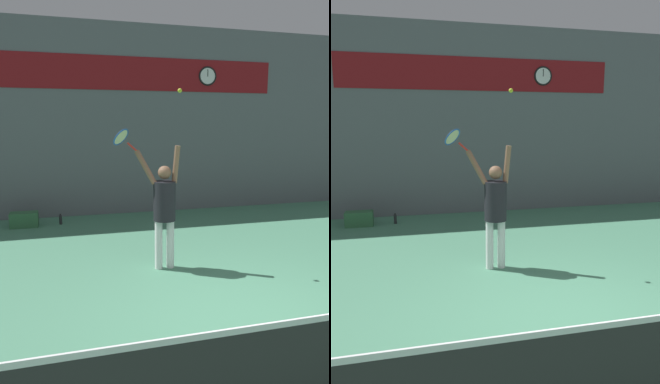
# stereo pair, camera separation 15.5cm
# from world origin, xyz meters

# --- Properties ---
(ground_plane) EXTENTS (18.00, 18.00, 0.00)m
(ground_plane) POSITION_xyz_m (0.00, 0.00, 0.00)
(ground_plane) COLOR #4C8C6B
(back_wall) EXTENTS (18.00, 0.10, 5.00)m
(back_wall) POSITION_xyz_m (0.00, 6.28, 2.50)
(back_wall) COLOR slate
(back_wall) RESTS_ON ground_plane
(sponsor_banner) EXTENTS (7.25, 0.02, 0.85)m
(sponsor_banner) POSITION_xyz_m (0.00, 6.22, 3.73)
(sponsor_banner) COLOR maroon
(scoreboard_clock) EXTENTS (0.52, 0.05, 0.52)m
(scoreboard_clock) POSITION_xyz_m (1.77, 6.20, 3.73)
(scoreboard_clock) COLOR white
(tennis_player) EXTENTS (0.75, 0.45, 2.08)m
(tennis_player) POSITION_xyz_m (-0.56, 2.05, 1.09)
(tennis_player) COLOR white
(tennis_player) RESTS_ON ground_plane
(tennis_racket) EXTENTS (0.44, 0.42, 0.38)m
(tennis_racket) POSITION_xyz_m (-1.19, 2.45, 2.20)
(tennis_racket) COLOR red
(tennis_ball) EXTENTS (0.07, 0.07, 0.07)m
(tennis_ball) POSITION_xyz_m (-0.31, 2.03, 2.95)
(tennis_ball) COLOR #CCDB2D
(water_bottle) EXTENTS (0.07, 0.07, 0.26)m
(water_bottle) POSITION_xyz_m (-2.30, 5.44, 0.12)
(water_bottle) COLOR #262628
(water_bottle) RESTS_ON ground_plane
(equipment_bag) EXTENTS (0.64, 0.33, 0.36)m
(equipment_bag) POSITION_xyz_m (-3.13, 5.42, 0.18)
(equipment_bag) COLOR #33663F
(equipment_bag) RESTS_ON ground_plane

